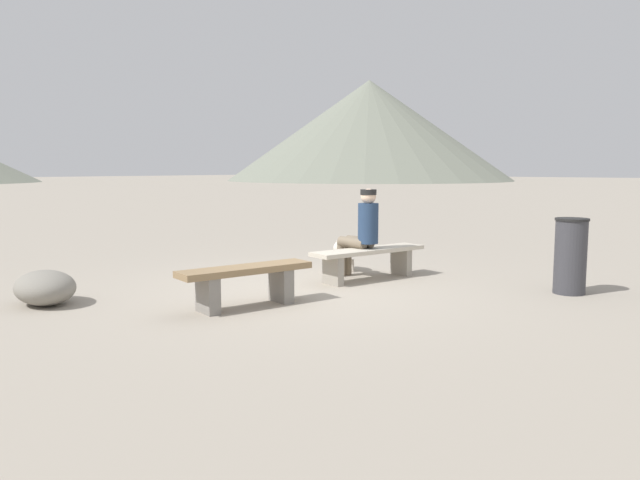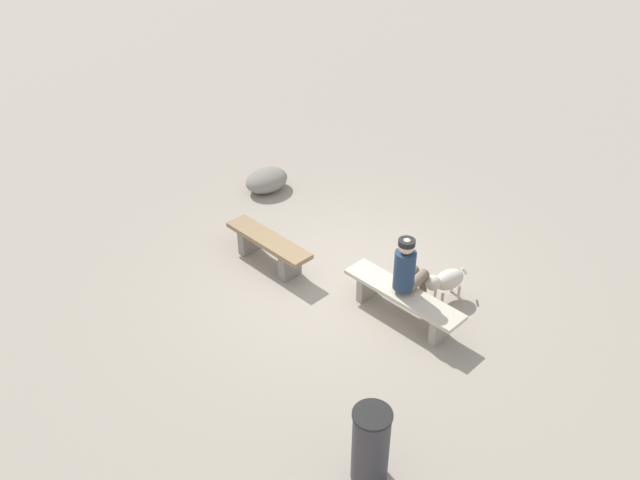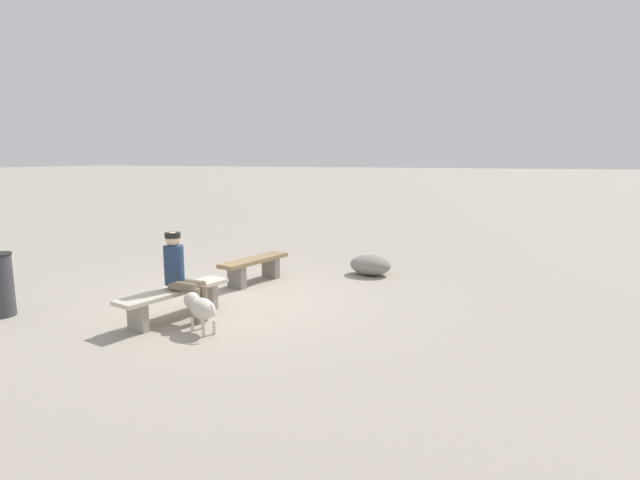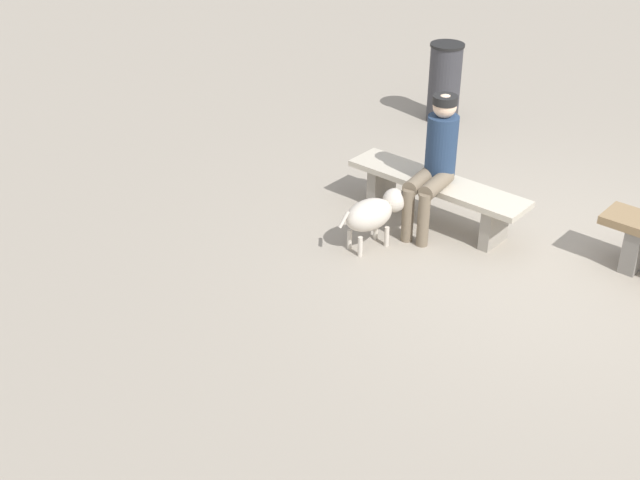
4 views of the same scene
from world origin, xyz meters
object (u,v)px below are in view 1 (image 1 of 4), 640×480
seated_person (362,228)px  trash_bin (570,256)px  bench_left (246,279)px  boulder (45,288)px  bench_right (369,257)px  dog (345,249)px

seated_person → trash_bin: size_ratio=1.35×
bench_left → boulder: bearing=140.1°
bench_right → boulder: (-3.73, 1.99, -0.13)m
bench_left → seated_person: 2.35m
dog → trash_bin: trash_bin is taller
bench_right → boulder: size_ratio=2.19×
dog → trash_bin: (0.49, -3.20, 0.14)m
boulder → seated_person: bearing=-26.7°
dog → boulder: bearing=-80.8°
dog → boulder: size_ratio=0.81×
trash_bin → boulder: size_ratio=1.13×
bench_right → trash_bin: trash_bin is taller
bench_left → dog: (2.66, 0.59, 0.02)m
dog → trash_bin: size_ratio=0.72×
bench_left → dog: dog is taller
seated_person → boulder: size_ratio=1.52×
seated_person → bench_left: bearing=-173.9°
bench_left → bench_right: bearing=11.5°
seated_person → dog: seated_person is taller
bench_left → boulder: 2.37m
bench_left → boulder: (-1.41, 1.90, -0.12)m
bench_right → dog: size_ratio=2.72×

